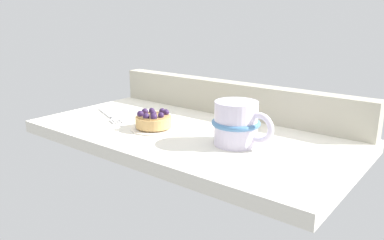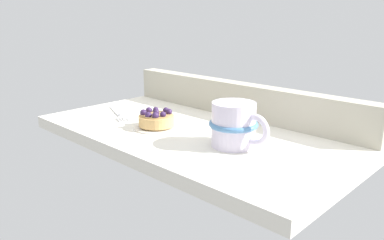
% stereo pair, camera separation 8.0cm
% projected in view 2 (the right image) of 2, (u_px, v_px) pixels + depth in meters
% --- Properties ---
extents(ground_plane, '(0.72, 0.38, 0.03)m').
position_uv_depth(ground_plane, '(192.00, 136.00, 0.86)').
color(ground_plane, silver).
extents(window_rail_back, '(0.70, 0.04, 0.08)m').
position_uv_depth(window_rail_back, '(239.00, 99.00, 0.96)').
color(window_rail_back, '#B2AD99').
rests_on(window_rail_back, ground_plane).
extents(dessert_plate, '(0.10, 0.10, 0.01)m').
position_uv_depth(dessert_plate, '(157.00, 127.00, 0.87)').
color(dessert_plate, silver).
rests_on(dessert_plate, ground_plane).
extents(raspberry_tart, '(0.08, 0.08, 0.04)m').
position_uv_depth(raspberry_tart, '(156.00, 119.00, 0.86)').
color(raspberry_tart, tan).
rests_on(raspberry_tart, dessert_plate).
extents(coffee_mug, '(0.13, 0.10, 0.09)m').
position_uv_depth(coffee_mug, '(235.00, 125.00, 0.74)').
color(coffee_mug, silver).
rests_on(coffee_mug, ground_plane).
extents(dessert_fork, '(0.15, 0.08, 0.01)m').
position_uv_depth(dessert_fork, '(117.00, 113.00, 0.98)').
color(dessert_fork, silver).
rests_on(dessert_fork, ground_plane).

